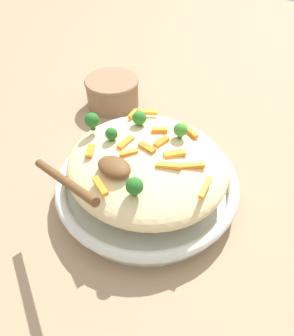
{
  "coord_description": "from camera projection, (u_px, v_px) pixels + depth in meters",
  "views": [
    {
      "loc": [
        0.23,
        -0.31,
        0.45
      ],
      "look_at": [
        0.0,
        0.0,
        0.07
      ],
      "focal_mm": 34.52,
      "sensor_mm": 36.0,
      "label": 1
    }
  ],
  "objects": [
    {
      "name": "carrot_piece_2",
      "position": [
        169.0,
        166.0,
        0.49
      ],
      "size": [
        0.04,
        0.03,
        0.01
      ],
      "primitive_type": "cube",
      "rotation": [
        0.0,
        0.0,
        3.66
      ],
      "color": "orange",
      "rests_on": "pasta_mound"
    },
    {
      "name": "broccoli_floret_3",
      "position": [
        111.0,
        134.0,
        0.53
      ],
      "size": [
        0.02,
        0.02,
        0.02
      ],
      "color": "#205B1C",
      "rests_on": "pasta_mound"
    },
    {
      "name": "carrot_piece_7",
      "position": [
        149.0,
        112.0,
        0.6
      ],
      "size": [
        0.03,
        0.03,
        0.01
      ],
      "primitive_type": "cube",
      "rotation": [
        0.0,
        0.0,
        3.68
      ],
      "color": "orange",
      "rests_on": "pasta_mound"
    },
    {
      "name": "serving_spoon",
      "position": [
        96.0,
        171.0,
        0.46
      ],
      "size": [
        0.17,
        0.12,
        0.07
      ],
      "color": "brown",
      "rests_on": "pasta_mound"
    },
    {
      "name": "serving_bowl",
      "position": [
        147.0,
        184.0,
        0.58
      ],
      "size": [
        0.32,
        0.32,
        0.04
      ],
      "color": "silver",
      "rests_on": "ground_plane"
    },
    {
      "name": "broccoli_floret_2",
      "position": [
        139.0,
        118.0,
        0.56
      ],
      "size": [
        0.03,
        0.03,
        0.03
      ],
      "color": "#296820",
      "rests_on": "pasta_mound"
    },
    {
      "name": "ground_plane",
      "position": [
        147.0,
        193.0,
        0.59
      ],
      "size": [
        2.4,
        2.4,
        0.0
      ],
      "primitive_type": "plane",
      "color": "#9E7F60"
    },
    {
      "name": "pasta_mound",
      "position": [
        147.0,
        165.0,
        0.54
      ],
      "size": [
        0.28,
        0.26,
        0.07
      ],
      "primitive_type": "ellipsoid",
      "color": "beige",
      "rests_on": "serving_bowl"
    },
    {
      "name": "carrot_piece_13",
      "position": [
        129.0,
        153.0,
        0.51
      ],
      "size": [
        0.02,
        0.03,
        0.01
      ],
      "primitive_type": "cube",
      "rotation": [
        0.0,
        0.0,
        4.11
      ],
      "color": "orange",
      "rests_on": "pasta_mound"
    },
    {
      "name": "broccoli_floret_4",
      "position": [
        180.0,
        130.0,
        0.53
      ],
      "size": [
        0.02,
        0.02,
        0.03
      ],
      "color": "#377928",
      "rests_on": "pasta_mound"
    },
    {
      "name": "carrot_piece_4",
      "position": [
        146.0,
        146.0,
        0.52
      ],
      "size": [
        0.03,
        0.01,
        0.01
      ],
      "primitive_type": "cube",
      "rotation": [
        0.0,
        0.0,
        6.17
      ],
      "color": "orange",
      "rests_on": "pasta_mound"
    },
    {
      "name": "carrot_piece_1",
      "position": [
        126.0,
        142.0,
        0.53
      ],
      "size": [
        0.01,
        0.03,
        0.01
      ],
      "primitive_type": "cube",
      "rotation": [
        0.0,
        0.0,
        4.68
      ],
      "color": "orange",
      "rests_on": "pasta_mound"
    },
    {
      "name": "carrot_piece_3",
      "position": [
        100.0,
        186.0,
        0.47
      ],
      "size": [
        0.04,
        0.02,
        0.01
      ],
      "primitive_type": "cube",
      "rotation": [
        0.0,
        0.0,
        2.72
      ],
      "color": "orange",
      "rests_on": "pasta_mound"
    },
    {
      "name": "carrot_piece_6",
      "position": [
        133.0,
        114.0,
        0.59
      ],
      "size": [
        0.01,
        0.03,
        0.01
      ],
      "primitive_type": "cube",
      "rotation": [
        0.0,
        0.0,
        4.86
      ],
      "color": "orange",
      "rests_on": "pasta_mound"
    },
    {
      "name": "carrot_piece_8",
      "position": [
        175.0,
        154.0,
        0.51
      ],
      "size": [
        0.03,
        0.03,
        0.01
      ],
      "primitive_type": "cube",
      "rotation": [
        0.0,
        0.0,
        0.88
      ],
      "color": "orange",
      "rests_on": "pasta_mound"
    },
    {
      "name": "companion_bowl",
      "position": [
        112.0,
        91.0,
        0.77
      ],
      "size": [
        0.13,
        0.13,
        0.07
      ],
      "color": "#8C6B4C",
      "rests_on": "ground_plane"
    },
    {
      "name": "carrot_piece_5",
      "position": [
        191.0,
        166.0,
        0.5
      ],
      "size": [
        0.04,
        0.04,
        0.01
      ],
      "primitive_type": "cube",
      "rotation": [
        0.0,
        0.0,
        0.76
      ],
      "color": "orange",
      "rests_on": "pasta_mound"
    },
    {
      "name": "carrot_piece_9",
      "position": [
        205.0,
        188.0,
        0.46
      ],
      "size": [
        0.01,
        0.04,
        0.01
      ],
      "primitive_type": "cube",
      "rotation": [
        0.0,
        0.0,
        4.89
      ],
      "color": "orange",
      "rests_on": "pasta_mound"
    },
    {
      "name": "carrot_piece_12",
      "position": [
        90.0,
        151.0,
        0.52
      ],
      "size": [
        0.02,
        0.03,
        0.01
      ],
      "primitive_type": "cube",
      "rotation": [
        0.0,
        0.0,
        2.16
      ],
      "color": "orange",
      "rests_on": "pasta_mound"
    },
    {
      "name": "broccoli_floret_0",
      "position": [
        92.0,
        120.0,
        0.55
      ],
      "size": [
        0.03,
        0.03,
        0.03
      ],
      "color": "#205B1C",
      "rests_on": "pasta_mound"
    },
    {
      "name": "broccoli_floret_1",
      "position": [
        135.0,
        186.0,
        0.45
      ],
      "size": [
        0.03,
        0.03,
        0.03
      ],
      "color": "#205B1C",
      "rests_on": "pasta_mound"
    },
    {
      "name": "carrot_piece_10",
      "position": [
        160.0,
        130.0,
        0.55
      ],
      "size": [
        0.03,
        0.02,
        0.01
      ],
      "primitive_type": "cube",
      "rotation": [
        0.0,
        0.0,
        0.69
      ],
      "color": "orange",
      "rests_on": "pasta_mound"
    },
    {
      "name": "carrot_piece_0",
      "position": [
        189.0,
        130.0,
        0.56
      ],
      "size": [
        0.04,
        0.02,
        0.01
      ],
      "primitive_type": "cube",
      "rotation": [
        0.0,
        0.0,
        2.73
      ],
      "color": "orange",
      "rests_on": "pasta_mound"
    },
    {
      "name": "carrot_piece_11",
      "position": [
        161.0,
        142.0,
        0.53
      ],
      "size": [
        0.01,
        0.03,
        0.01
      ],
      "primitive_type": "cube",
      "rotation": [
        0.0,
        0.0,
        4.59
      ],
      "color": "orange",
      "rests_on": "pasta_mound"
    }
  ]
}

